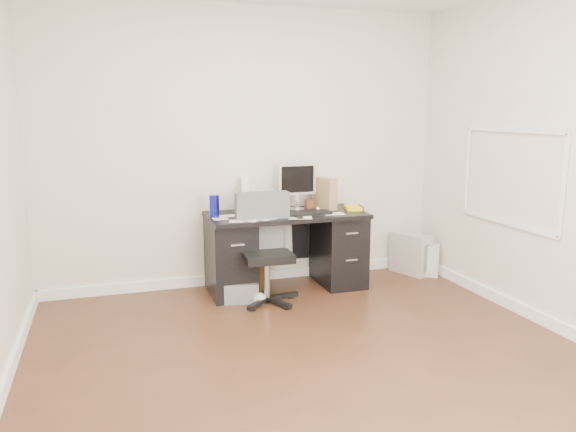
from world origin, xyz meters
name	(u,v)px	position (x,y,z in m)	size (l,w,h in m)	color
ground	(318,364)	(0.00, 0.00, 0.00)	(4.00, 4.00, 0.00)	#432715
room_shell	(324,120)	(0.03, 0.03, 1.66)	(4.02, 4.02, 2.71)	silver
desk	(286,249)	(0.30, 1.65, 0.40)	(1.50, 0.70, 0.75)	black
loose_papers	(268,215)	(0.10, 1.60, 0.75)	(1.10, 0.60, 0.00)	silver
lcd_monitor	(297,187)	(0.45, 1.76, 0.98)	(0.37, 0.21, 0.47)	#B5B5BA
keyboard	(306,213)	(0.45, 1.51, 0.76)	(0.48, 0.16, 0.03)	black
computer_mouse	(318,209)	(0.61, 1.62, 0.78)	(0.05, 0.05, 0.05)	#B5B5BA
travel_mug	(214,206)	(-0.39, 1.66, 0.85)	(0.09, 0.09, 0.21)	navy
white_binder	(245,194)	(-0.04, 1.90, 0.91)	(0.13, 0.29, 0.33)	white
magazine_file	(325,193)	(0.74, 1.76, 0.90)	(0.13, 0.26, 0.31)	olive
pen_cup	(309,197)	(0.60, 1.83, 0.86)	(0.09, 0.09, 0.22)	brown
yellow_book	(353,208)	(0.99, 1.62, 0.77)	(0.16, 0.20, 0.03)	yellow
paper_remote	(300,217)	(0.35, 1.39, 0.76)	(0.21, 0.17, 0.02)	silver
office_chair	(267,249)	(0.01, 1.32, 0.49)	(0.56, 0.56, 0.99)	#494C4A
pc_tower	(410,254)	(1.72, 1.74, 0.21)	(0.19, 0.43, 0.43)	beige
shopping_bag	(426,260)	(1.83, 1.59, 0.17)	(0.25, 0.18, 0.34)	silver
wicker_basket	(245,275)	(-0.11, 1.65, 0.17)	(0.34, 0.34, 0.34)	#493316
desk_printer	(241,291)	(-0.20, 1.44, 0.09)	(0.31, 0.25, 0.18)	slate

